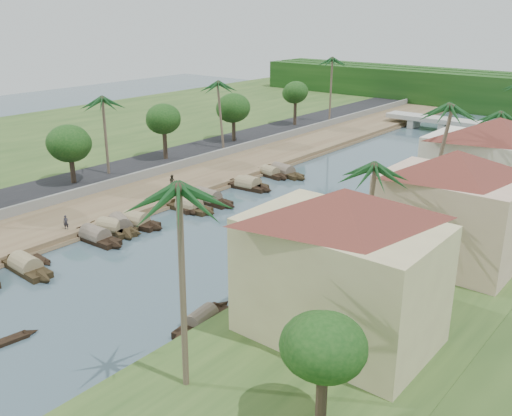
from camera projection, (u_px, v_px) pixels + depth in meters
The scene contains 42 objects.
ground at pixel (165, 264), 50.92m from camera, with size 220.00×220.00×0.00m, color #3E535E.
left_bank at pixel (195, 179), 74.93m from camera, with size 10.00×180.00×0.80m, color brown.
right_bank at pixel (458, 243), 54.10m from camera, with size 16.00×180.00×1.20m, color #29461C.
road at pixel (152, 166), 79.88m from camera, with size 8.00×180.00×1.40m, color black.
retaining_wall at pixel (173, 166), 77.11m from camera, with size 0.40×180.00×1.10m, color gray.
far_left_fill at pixel (47, 140), 95.61m from camera, with size 45.00×220.00×1.35m, color #29461C.
treeline at pixel (510, 94), 122.86m from camera, with size 120.00×14.00×8.00m.
bridge at pixel (461, 124), 103.10m from camera, with size 28.00×4.00×2.40m.
building_near at pixel (340, 264), 36.06m from camera, with size 14.85×14.85×10.20m.
building_mid at pixel (451, 206), 47.27m from camera, with size 14.11×14.11×9.70m.
building_far at pixel (493, 166), 58.04m from camera, with size 15.59×15.59×10.20m.
sampan_2 at pixel (26, 267), 49.53m from camera, with size 8.44×2.14×2.21m.
sampan_3 at pixel (95, 237), 55.93m from camera, with size 8.19×2.07×2.19m.
sampan_4 at pixel (111, 228), 58.10m from camera, with size 7.59×3.78×2.13m.
sampan_5 at pixel (135, 222), 59.70m from camera, with size 7.50×3.29×2.32m.
sampan_6 at pixel (120, 226), 58.72m from camera, with size 7.85×4.53×2.30m.
sampan_7 at pixel (184, 204), 65.22m from camera, with size 7.17×4.24×1.95m.
sampan_8 at pixel (189, 207), 64.35m from camera, with size 7.71×2.50×2.33m.
sampan_9 at pixel (207, 198), 67.15m from camera, with size 9.34×2.22×2.33m.
sampan_10 at pixel (252, 183), 72.88m from camera, with size 6.44×1.75×1.82m.
sampan_11 at pixel (247, 185), 72.09m from camera, with size 7.88×2.39×2.23m.
sampan_12 at pixel (283, 172), 78.08m from camera, with size 9.42×3.51×2.20m.
sampan_13 at pixel (270, 173), 77.39m from camera, with size 7.18×2.59×1.97m.
sampan_14 at pixel (202, 321), 41.00m from camera, with size 2.27×7.24×1.79m.
sampan_15 at pixel (325, 249), 53.04m from camera, with size 3.47×6.77×1.85m.
sampan_16 at pixel (377, 215), 61.72m from camera, with size 1.96×7.15×1.79m.
canoe_1 at pixel (38, 258), 51.95m from camera, with size 4.64×1.02×0.74m.
canoe_2 at pixel (239, 187), 72.55m from camera, with size 6.34×1.97×0.91m.
palm_0 at pixel (177, 192), 29.01m from camera, with size 3.20×3.20×13.48m.
palm_1 at pixel (370, 168), 43.14m from camera, with size 3.20×3.20×10.81m.
palm_2 at pixel (440, 108), 54.02m from camera, with size 3.20×3.20×13.33m.
palm_3 at pixel (496, 114), 64.87m from camera, with size 3.20×3.20×10.72m.
palm_5 at pixel (102, 100), 70.56m from camera, with size 3.20×3.20×11.22m.
palm_6 at pixel (221, 84), 83.76m from camera, with size 3.20×3.20×11.34m.
palm_8 at pixel (332, 60), 102.91m from camera, with size 3.20×3.20×13.10m.
tree_2 at pixel (70, 144), 68.28m from camera, with size 5.21×5.21×7.00m.
tree_3 at pixel (164, 120), 79.12m from camera, with size 4.79×4.79×7.61m.
tree_4 at pixel (233, 109), 90.03m from camera, with size 5.26×5.26×7.40m.
tree_5 at pixel (295, 93), 102.25m from camera, with size 4.38×4.38×7.66m.
tree_7 at pixel (324, 348), 27.81m from camera, with size 4.05×4.05×6.56m.
person_near at pixel (66, 222), 56.59m from camera, with size 0.53×0.35×1.45m, color #26252D.
person_far at pixel (172, 181), 69.44m from camera, with size 0.83×0.65×1.71m, color #2F2D21.
Camera 1 is at (35.49, -30.87, 21.72)m, focal length 40.00 mm.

